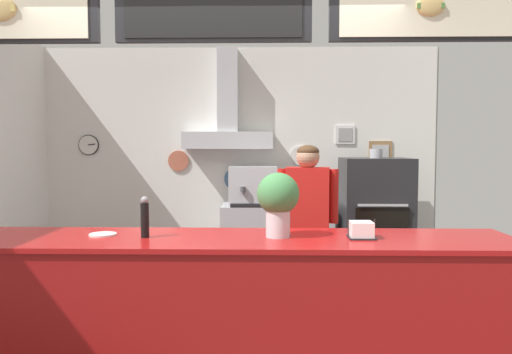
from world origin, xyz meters
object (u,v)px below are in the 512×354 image
(condiment_plate, at_px, (103,234))
(basil_vase, at_px, (278,201))
(espresso_machine, at_px, (253,186))
(potted_thyme, at_px, (295,195))
(pizza_oven, at_px, (375,223))
(shop_worker, at_px, (307,226))
(napkin_holder, at_px, (361,231))
(pepper_grinder, at_px, (145,217))

(condiment_plate, height_order, basil_vase, basil_vase)
(espresso_machine, relative_size, potted_thyme, 2.62)
(basil_vase, bearing_deg, pizza_oven, 65.36)
(shop_worker, distance_m, napkin_holder, 1.44)
(potted_thyme, relative_size, pepper_grinder, 0.83)
(condiment_plate, bearing_deg, pizza_oven, 47.60)
(shop_worker, xyz_separation_m, espresso_machine, (-0.52, 1.26, 0.25))
(shop_worker, xyz_separation_m, napkin_holder, (0.21, -1.41, 0.20))
(pizza_oven, relative_size, napkin_holder, 9.33)
(condiment_plate, bearing_deg, pepper_grinder, -11.90)
(potted_thyme, distance_m, condiment_plate, 2.95)
(condiment_plate, xyz_separation_m, basil_vase, (1.09, -0.03, 0.22))
(pepper_grinder, bearing_deg, basil_vase, 2.34)
(condiment_plate, distance_m, pepper_grinder, 0.31)
(espresso_machine, height_order, condiment_plate, espresso_machine)
(condiment_plate, relative_size, napkin_holder, 1.02)
(pizza_oven, bearing_deg, pepper_grinder, -127.92)
(pizza_oven, height_order, condiment_plate, pizza_oven)
(shop_worker, xyz_separation_m, condiment_plate, (-1.39, -1.35, 0.16))
(potted_thyme, xyz_separation_m, napkin_holder, (0.25, -2.67, 0.05))
(espresso_machine, relative_size, basil_vase, 1.38)
(potted_thyme, bearing_deg, condiment_plate, -117.19)
(condiment_plate, bearing_deg, potted_thyme, 62.81)
(espresso_machine, xyz_separation_m, basil_vase, (0.23, -2.64, 0.13))
(shop_worker, height_order, pepper_grinder, shop_worker)
(shop_worker, height_order, espresso_machine, shop_worker)
(basil_vase, bearing_deg, shop_worker, 78.00)
(espresso_machine, bearing_deg, potted_thyme, 0.17)
(pizza_oven, relative_size, condiment_plate, 9.17)
(espresso_machine, height_order, potted_thyme, espresso_machine)
(espresso_machine, bearing_deg, pizza_oven, -7.72)
(potted_thyme, bearing_deg, napkin_holder, -84.58)
(pizza_oven, xyz_separation_m, pepper_grinder, (-1.94, -2.49, 0.42))
(potted_thyme, relative_size, condiment_plate, 1.24)
(potted_thyme, xyz_separation_m, condiment_plate, (-1.35, -2.62, 0.01))
(pepper_grinder, bearing_deg, espresso_machine, 77.64)
(pepper_grinder, xyz_separation_m, napkin_holder, (1.32, 0.01, -0.08))
(pizza_oven, distance_m, napkin_holder, 2.59)
(basil_vase, distance_m, napkin_holder, 0.54)
(espresso_machine, bearing_deg, shop_worker, -67.62)
(basil_vase, bearing_deg, pepper_grinder, -177.66)
(pizza_oven, xyz_separation_m, potted_thyme, (-0.88, 0.19, 0.29))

